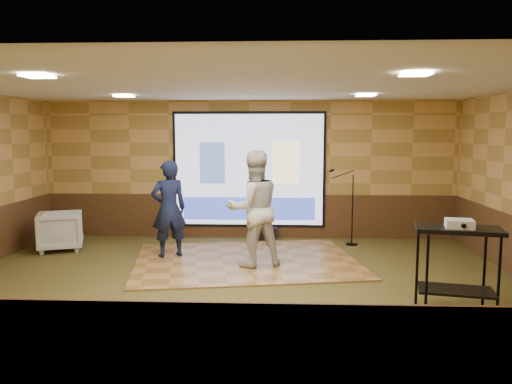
{
  "coord_description": "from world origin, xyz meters",
  "views": [
    {
      "loc": [
        0.65,
        -7.37,
        2.32
      ],
      "look_at": [
        0.26,
        1.07,
        1.3
      ],
      "focal_mm": 35.0,
      "sensor_mm": 36.0,
      "label": 1
    }
  ],
  "objects_px": {
    "av_table": "(458,250)",
    "mic_stand": "(349,221)",
    "projector_screen": "(249,171)",
    "player_right": "(254,209)",
    "player_left": "(169,209)",
    "duffel_bag": "(267,234)",
    "dance_floor": "(246,261)",
    "projector": "(459,224)",
    "banquet_chair": "(61,231)"
  },
  "relations": [
    {
      "from": "player_right",
      "to": "projector",
      "type": "xyz_separation_m",
      "value": [
        2.71,
        -2.05,
        0.15
      ]
    },
    {
      "from": "dance_floor",
      "to": "player_left",
      "type": "distance_m",
      "value": 1.71
    },
    {
      "from": "projector_screen",
      "to": "player_right",
      "type": "height_order",
      "value": "projector_screen"
    },
    {
      "from": "duffel_bag",
      "to": "projector",
      "type": "bearing_deg",
      "value": -59.27
    },
    {
      "from": "player_right",
      "to": "mic_stand",
      "type": "bearing_deg",
      "value": -157.87
    },
    {
      "from": "projector",
      "to": "av_table",
      "type": "bearing_deg",
      "value": 87.29
    },
    {
      "from": "player_right",
      "to": "av_table",
      "type": "height_order",
      "value": "player_right"
    },
    {
      "from": "dance_floor",
      "to": "player_left",
      "type": "xyz_separation_m",
      "value": [
        -1.44,
        0.21,
        0.9
      ]
    },
    {
      "from": "mic_stand",
      "to": "av_table",
      "type": "bearing_deg",
      "value": -55.28
    },
    {
      "from": "projector_screen",
      "to": "av_table",
      "type": "distance_m",
      "value": 5.36
    },
    {
      "from": "projector",
      "to": "duffel_bag",
      "type": "xyz_separation_m",
      "value": [
        -2.55,
        4.29,
        -1.04
      ]
    },
    {
      "from": "av_table",
      "to": "mic_stand",
      "type": "xyz_separation_m",
      "value": [
        -0.85,
        3.8,
        -0.31
      ]
    },
    {
      "from": "player_right",
      "to": "av_table",
      "type": "bearing_deg",
      "value": 122.11
    },
    {
      "from": "dance_floor",
      "to": "duffel_bag",
      "type": "relative_size",
      "value": 9.42
    },
    {
      "from": "mic_stand",
      "to": "duffel_bag",
      "type": "distance_m",
      "value": 1.8
    },
    {
      "from": "player_right",
      "to": "duffel_bag",
      "type": "bearing_deg",
      "value": -115.99
    },
    {
      "from": "dance_floor",
      "to": "player_right",
      "type": "relative_size",
      "value": 1.98
    },
    {
      "from": "dance_floor",
      "to": "player_left",
      "type": "relative_size",
      "value": 2.2
    },
    {
      "from": "projector_screen",
      "to": "banquet_chair",
      "type": "distance_m",
      "value": 4.03
    },
    {
      "from": "projector",
      "to": "mic_stand",
      "type": "height_order",
      "value": "mic_stand"
    },
    {
      "from": "player_right",
      "to": "av_table",
      "type": "distance_m",
      "value": 3.39
    },
    {
      "from": "projector",
      "to": "mic_stand",
      "type": "xyz_separation_m",
      "value": [
        -0.83,
        3.86,
        -0.67
      ]
    },
    {
      "from": "banquet_chair",
      "to": "duffel_bag",
      "type": "xyz_separation_m",
      "value": [
        4.03,
        1.15,
        -0.25
      ]
    },
    {
      "from": "mic_stand",
      "to": "projector",
      "type": "bearing_deg",
      "value": -55.64
    },
    {
      "from": "player_right",
      "to": "banquet_chair",
      "type": "relative_size",
      "value": 2.38
    },
    {
      "from": "projector",
      "to": "duffel_bag",
      "type": "distance_m",
      "value": 5.09
    },
    {
      "from": "dance_floor",
      "to": "player_right",
      "type": "bearing_deg",
      "value": -67.24
    },
    {
      "from": "player_left",
      "to": "duffel_bag",
      "type": "distance_m",
      "value": 2.54
    },
    {
      "from": "player_left",
      "to": "banquet_chair",
      "type": "distance_m",
      "value": 2.39
    },
    {
      "from": "dance_floor",
      "to": "projector",
      "type": "height_order",
      "value": "projector"
    },
    {
      "from": "player_right",
      "to": "mic_stand",
      "type": "distance_m",
      "value": 2.66
    },
    {
      "from": "player_left",
      "to": "projector",
      "type": "bearing_deg",
      "value": 122.36
    },
    {
      "from": "player_right",
      "to": "projector",
      "type": "relative_size",
      "value": 5.93
    },
    {
      "from": "player_right",
      "to": "mic_stand",
      "type": "relative_size",
      "value": 1.26
    },
    {
      "from": "av_table",
      "to": "mic_stand",
      "type": "distance_m",
      "value": 3.91
    },
    {
      "from": "projector_screen",
      "to": "duffel_bag",
      "type": "xyz_separation_m",
      "value": [
        0.39,
        -0.19,
        -1.35
      ]
    },
    {
      "from": "mic_stand",
      "to": "duffel_bag",
      "type": "relative_size",
      "value": 3.78
    },
    {
      "from": "duffel_bag",
      "to": "mic_stand",
      "type": "bearing_deg",
      "value": -14.1
    },
    {
      "from": "projector_screen",
      "to": "av_table",
      "type": "relative_size",
      "value": 2.99
    },
    {
      "from": "projector_screen",
      "to": "dance_floor",
      "type": "height_order",
      "value": "projector_screen"
    },
    {
      "from": "mic_stand",
      "to": "player_right",
      "type": "bearing_deg",
      "value": -113.99
    },
    {
      "from": "dance_floor",
      "to": "av_table",
      "type": "distance_m",
      "value": 3.82
    },
    {
      "from": "banquet_chair",
      "to": "projector",
      "type": "bearing_deg",
      "value": -136.13
    },
    {
      "from": "banquet_chair",
      "to": "duffel_bag",
      "type": "distance_m",
      "value": 4.2
    },
    {
      "from": "av_table",
      "to": "banquet_chair",
      "type": "bearing_deg",
      "value": 154.97
    },
    {
      "from": "banquet_chair",
      "to": "av_table",
      "type": "bearing_deg",
      "value": -135.7
    },
    {
      "from": "dance_floor",
      "to": "mic_stand",
      "type": "relative_size",
      "value": 2.49
    },
    {
      "from": "dance_floor",
      "to": "duffel_bag",
      "type": "height_order",
      "value": "duffel_bag"
    },
    {
      "from": "dance_floor",
      "to": "mic_stand",
      "type": "xyz_separation_m",
      "value": [
        2.04,
        1.43,
        0.48
      ]
    },
    {
      "from": "dance_floor",
      "to": "mic_stand",
      "type": "height_order",
      "value": "mic_stand"
    }
  ]
}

